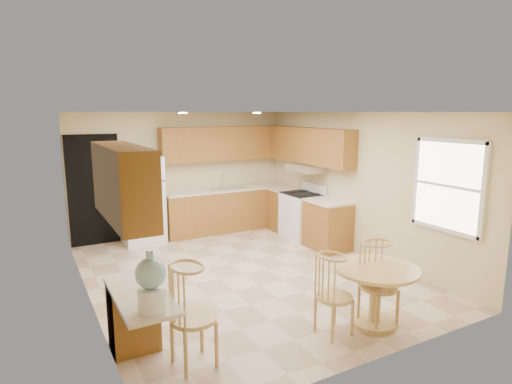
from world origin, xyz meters
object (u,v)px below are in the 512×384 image
refrigerator (142,200)px  dining_table (376,288)px  chair_table_a (340,289)px  stove (302,215)px  chair_table_b (385,279)px  water_crock (151,284)px  chair_desk (197,309)px

refrigerator → dining_table: 4.87m
chair_table_a → dining_table: bearing=88.3°
stove → chair_table_a: size_ratio=1.16×
dining_table → chair_table_b: chair_table_b is taller
chair_table_a → water_crock: water_crock is taller
dining_table → water_crock: size_ratio=1.74×
chair_table_a → chair_table_b: 0.61m
dining_table → chair_desk: bearing=175.4°
refrigerator → dining_table: (1.56, -4.60, -0.37)m
refrigerator → stove: bearing=-23.0°
water_crock → refrigerator: bearing=76.9°
chair_table_a → chair_table_b: chair_table_b is taller
stove → chair_desk: stove is taller
dining_table → water_crock: (-2.61, 0.08, 0.55)m
refrigerator → chair_desk: bearing=-97.7°
chair_table_b → chair_desk: (-2.21, 0.27, 0.03)m
refrigerator → chair_table_a: bearing=-77.6°
water_crock → dining_table: bearing=-1.8°
stove → dining_table: 3.63m
refrigerator → dining_table: size_ratio=1.73×
water_crock → chair_desk: bearing=12.0°
chair_table_a → chair_desk: (-1.61, 0.18, 0.07)m
chair_table_b → refrigerator: bearing=-68.7°
refrigerator → chair_desk: size_ratio=1.62×
chair_table_a → chair_desk: bearing=-99.2°
refrigerator → chair_table_b: (1.61, -4.70, -0.24)m
refrigerator → chair_desk: refrigerator is taller
refrigerator → chair_table_a: 4.73m
dining_table → water_crock: water_crock is taller
chair_table_a → water_crock: bearing=-95.1°
chair_desk → water_crock: bearing=-82.5°
refrigerator → dining_table: refrigerator is taller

